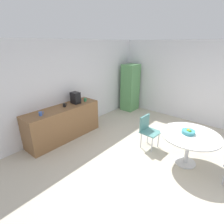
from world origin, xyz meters
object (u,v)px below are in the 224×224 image
(fruit_bowl, at_px, (188,132))
(mug_red, at_px, (41,114))
(chair_teal, at_px, (147,128))
(mug_white, at_px, (85,100))
(locker_cabinet, at_px, (130,88))
(mug_green, at_px, (64,105))
(round_table, at_px, (189,139))
(coffee_maker, at_px, (75,98))

(fruit_bowl, height_order, mug_red, mug_red)
(chair_teal, xyz_separation_m, mug_white, (-0.32, 1.92, 0.43))
(locker_cabinet, distance_m, mug_white, 2.29)
(mug_green, relative_size, mug_red, 1.00)
(round_table, bearing_deg, fruit_bowl, 82.44)
(round_table, relative_size, mug_red, 9.41)
(mug_white, relative_size, mug_red, 1.00)
(chair_teal, height_order, mug_green, mug_green)
(chair_teal, relative_size, coffee_maker, 2.59)
(round_table, distance_m, coffee_maker, 3.09)
(fruit_bowl, bearing_deg, mug_green, 107.93)
(locker_cabinet, xyz_separation_m, chair_teal, (-1.97, -1.88, -0.36))
(fruit_bowl, distance_m, mug_white, 2.91)
(fruit_bowl, bearing_deg, coffee_maker, 100.96)
(locker_cabinet, bearing_deg, mug_green, 178.05)
(chair_teal, xyz_separation_m, coffee_maker, (-0.62, 1.98, 0.54))
(mug_red, bearing_deg, coffee_maker, 3.88)
(mug_red, bearing_deg, mug_green, 5.99)
(chair_teal, height_order, mug_white, mug_white)
(fruit_bowl, distance_m, mug_green, 3.12)
(mug_red, bearing_deg, locker_cabinet, -0.38)
(mug_green, bearing_deg, chair_teal, -63.25)
(fruit_bowl, bearing_deg, locker_cabinet, 54.85)
(mug_red, bearing_deg, mug_white, 0.46)
(round_table, relative_size, coffee_maker, 3.79)
(mug_white, bearing_deg, mug_red, -179.54)
(mug_green, bearing_deg, fruit_bowl, -72.07)
(mug_red, xyz_separation_m, coffee_maker, (1.11, 0.08, 0.11))
(round_table, height_order, mug_red, mug_red)
(mug_green, relative_size, coffee_maker, 0.40)
(chair_teal, relative_size, mug_green, 6.43)
(mug_green, height_order, coffee_maker, coffee_maker)
(mug_white, distance_m, mug_green, 0.68)
(locker_cabinet, distance_m, coffee_maker, 2.59)
(locker_cabinet, bearing_deg, mug_red, 179.62)
(locker_cabinet, height_order, mug_green, locker_cabinet)
(fruit_bowl, bearing_deg, mug_white, 95.44)
(chair_teal, bearing_deg, coffee_maker, 107.24)
(round_table, xyz_separation_m, chair_teal, (0.05, 1.02, -0.09))
(locker_cabinet, height_order, mug_white, locker_cabinet)
(coffee_maker, bearing_deg, chair_teal, -72.76)
(mug_red, bearing_deg, chair_teal, -47.83)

